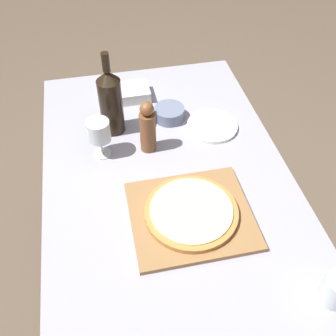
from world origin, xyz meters
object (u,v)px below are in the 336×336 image
(wine_bottle, at_px, (111,101))
(pepper_mill, at_px, (148,128))
(pizza, at_px, (191,211))
(small_bowl, at_px, (169,113))
(wine_glass, at_px, (99,132))

(wine_bottle, bearing_deg, pepper_mill, -49.55)
(pizza, xyz_separation_m, small_bowl, (0.04, 0.51, -0.00))
(wine_bottle, height_order, wine_glass, wine_bottle)
(pizza, height_order, wine_bottle, wine_bottle)
(pepper_mill, height_order, small_bowl, pepper_mill)
(wine_bottle, bearing_deg, small_bowl, 6.08)
(wine_glass, bearing_deg, wine_bottle, 65.80)
(wine_glass, bearing_deg, pizza, -54.50)
(pepper_mill, bearing_deg, wine_glass, 178.25)
(pepper_mill, relative_size, wine_glass, 1.39)
(wine_bottle, distance_m, small_bowl, 0.26)
(pizza, xyz_separation_m, pepper_mill, (-0.08, 0.35, 0.07))
(pizza, relative_size, small_bowl, 2.42)
(pizza, relative_size, wine_bottle, 0.89)
(pizza, distance_m, pepper_mill, 0.36)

